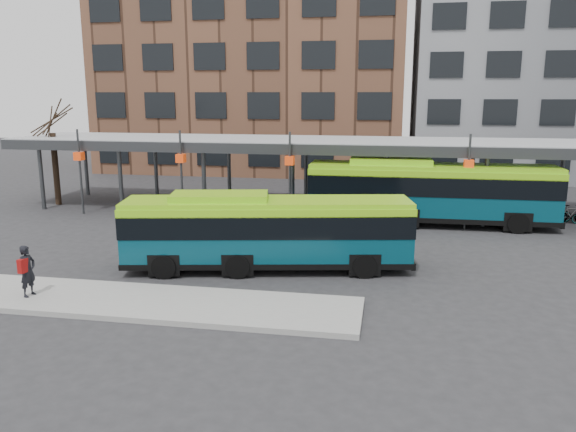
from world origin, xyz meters
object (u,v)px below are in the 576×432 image
object	(u,v)px
tree	(55,165)
bus_front	(266,230)
bus_rear	(429,191)
pedestrian	(27,271)

from	to	relation	value
tree	bus_front	world-z (taller)	tree
tree	bus_front	xyz separation A→B (m)	(15.56, -10.58, -0.86)
tree	bus_rear	distance (m)	22.30
pedestrian	bus_front	bearing A→B (deg)	-47.97
bus_front	bus_rear	world-z (taller)	bus_rear
tree	pedestrian	world-z (taller)	tree
bus_rear	pedestrian	size ratio (longest dim) A/B	7.32
tree	bus_rear	bearing A→B (deg)	-3.99
tree	pedestrian	xyz separation A→B (m)	(8.59, -15.35, -1.38)
tree	bus_front	size ratio (longest dim) A/B	0.50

